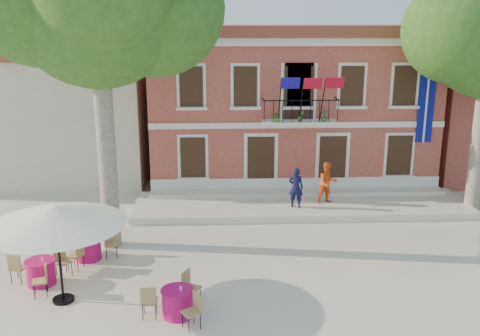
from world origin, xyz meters
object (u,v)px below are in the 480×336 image
at_px(pedestrian_orange, 328,183).
at_px(cafe_table_2, 41,271).
at_px(cafe_table_0, 88,247).
at_px(patio_umbrella, 55,216).
at_px(pedestrian_navy, 296,188).
at_px(cafe_table_1, 178,301).

relative_size(pedestrian_orange, cafe_table_2, 0.97).
distance_m(cafe_table_0, cafe_table_2, 1.99).
distance_m(patio_umbrella, pedestrian_orange, 11.65).
bearing_deg(pedestrian_navy, pedestrian_orange, -143.55).
xyz_separation_m(cafe_table_1, cafe_table_2, (-4.24, 1.99, 0.00)).
xyz_separation_m(patio_umbrella, cafe_table_2, (-0.93, 1.06, -2.14)).
relative_size(patio_umbrella, cafe_table_2, 2.12).
relative_size(pedestrian_navy, cafe_table_1, 0.89).
distance_m(pedestrian_navy, cafe_table_1, 8.89).
height_order(patio_umbrella, cafe_table_0, patio_umbrella).
height_order(pedestrian_navy, cafe_table_2, pedestrian_navy).
bearing_deg(patio_umbrella, cafe_table_1, -15.67).
relative_size(patio_umbrella, pedestrian_orange, 2.20).
bearing_deg(cafe_table_2, pedestrian_navy, 34.10).
xyz_separation_m(patio_umbrella, pedestrian_orange, (8.99, 7.28, -1.40)).
height_order(pedestrian_orange, cafe_table_2, pedestrian_orange).
bearing_deg(cafe_table_0, cafe_table_2, -120.42).
bearing_deg(pedestrian_orange, patio_umbrella, -155.40).
relative_size(pedestrian_orange, cafe_table_0, 0.96).
bearing_deg(cafe_table_0, pedestrian_orange, 26.85).
bearing_deg(cafe_table_2, pedestrian_orange, 32.11).
bearing_deg(patio_umbrella, pedestrian_orange, 39.00).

